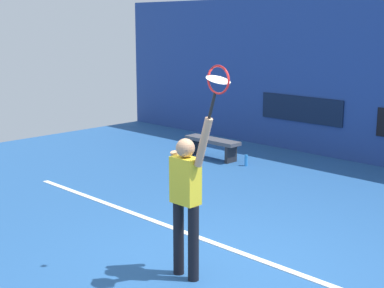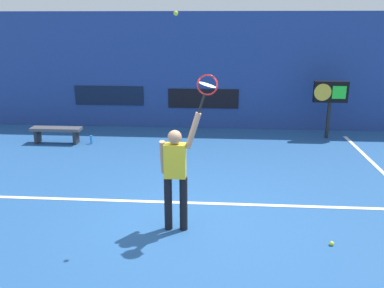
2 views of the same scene
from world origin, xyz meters
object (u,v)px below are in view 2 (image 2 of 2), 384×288
object	(u,v)px
tennis_player	(176,172)
tennis_ball	(176,13)
spare_ball	(332,243)
scoreboard_clock	(330,94)
court_bench	(56,131)
water_bottle	(91,140)
tennis_racket	(207,87)

from	to	relation	value
tennis_player	tennis_ball	bearing A→B (deg)	77.05
tennis_ball	spare_ball	bearing A→B (deg)	-10.33
tennis_player	scoreboard_clock	distance (m)	6.86
court_bench	spare_ball	bearing A→B (deg)	-38.32
tennis_player	tennis_ball	xyz separation A→B (m)	(0.02, 0.09, 2.39)
tennis_player	water_bottle	bearing A→B (deg)	121.95
tennis_racket	water_bottle	distance (m)	6.16
tennis_racket	spare_ball	bearing A→B (deg)	-9.89
tennis_racket	court_bench	xyz separation A→B (m)	(-4.36, 4.64, -2.02)
tennis_ball	spare_ball	xyz separation A→B (m)	(2.41, -0.44, -3.37)
tennis_ball	scoreboard_clock	xyz separation A→B (m)	(3.77, 5.62, -2.11)
scoreboard_clock	spare_ball	xyz separation A→B (m)	(-1.36, -6.06, -1.26)
tennis_ball	court_bench	size ratio (longest dim) A/B	0.05
court_bench	water_bottle	distance (m)	1.01
court_bench	water_bottle	xyz separation A→B (m)	(0.98, 0.00, -0.22)
tennis_player	spare_ball	bearing A→B (deg)	-8.07
court_bench	scoreboard_clock	bearing A→B (deg)	7.98
tennis_player	scoreboard_clock	world-z (taller)	tennis_player
tennis_ball	scoreboard_clock	distance (m)	7.09
tennis_ball	scoreboard_clock	world-z (taller)	tennis_ball
tennis_racket	court_bench	size ratio (longest dim) A/B	0.45
water_bottle	spare_ball	size ratio (longest dim) A/B	3.53
tennis_player	court_bench	distance (m)	6.08
court_bench	spare_ball	xyz separation A→B (m)	(6.31, -4.99, -0.30)
tennis_player	tennis_racket	size ratio (longest dim) A/B	3.16
water_bottle	spare_ball	xyz separation A→B (m)	(5.33, -4.99, -0.09)
tennis_player	tennis_ball	size ratio (longest dim) A/B	29.09
tennis_player	spare_ball	xyz separation A→B (m)	(2.43, -0.34, -0.98)
tennis_racket	water_bottle	size ratio (longest dim) A/B	2.61
tennis_ball	water_bottle	bearing A→B (deg)	122.68
tennis_racket	court_bench	distance (m)	6.68
tennis_racket	tennis_ball	distance (m)	1.14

